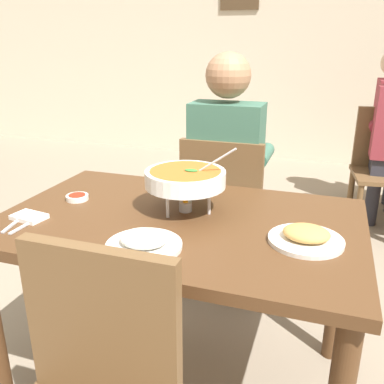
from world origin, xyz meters
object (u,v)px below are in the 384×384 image
(diner_main, at_px, (228,165))
(curry_bowl, at_px, (186,179))
(dining_table_main, at_px, (179,245))
(sauce_dish, at_px, (77,197))
(rice_plate, at_px, (144,242))
(chair_bg_middle, at_px, (384,163))
(appetizer_plate, at_px, (306,237))
(chair_diner_main, at_px, (225,209))

(diner_main, height_order, curry_bowl, diner_main)
(dining_table_main, distance_m, sauce_dish, 0.48)
(rice_plate, distance_m, sauce_dish, 0.53)
(curry_bowl, bearing_deg, chair_bg_middle, 64.83)
(rice_plate, height_order, appetizer_plate, same)
(dining_table_main, bearing_deg, chair_bg_middle, 65.56)
(chair_diner_main, bearing_deg, sauce_dish, -124.87)
(appetizer_plate, xyz_separation_m, chair_bg_middle, (0.44, 2.02, -0.25))
(rice_plate, bearing_deg, dining_table_main, 85.02)
(rice_plate, xyz_separation_m, chair_bg_middle, (0.91, 2.21, -0.25))
(curry_bowl, relative_size, rice_plate, 1.39)
(chair_diner_main, distance_m, curry_bowl, 0.73)
(diner_main, relative_size, rice_plate, 5.46)
(chair_diner_main, bearing_deg, chair_bg_middle, 54.69)
(curry_bowl, height_order, sauce_dish, curry_bowl)
(rice_plate, height_order, chair_bg_middle, chair_bg_middle)
(curry_bowl, xyz_separation_m, sauce_dish, (-0.46, -0.03, -0.12))
(rice_plate, relative_size, appetizer_plate, 1.00)
(diner_main, xyz_separation_m, sauce_dish, (-0.46, -0.69, 0.01))
(dining_table_main, bearing_deg, curry_bowl, 87.13)
(rice_plate, relative_size, chair_bg_middle, 0.27)
(chair_diner_main, height_order, curry_bowl, curry_bowl)
(chair_diner_main, distance_m, rice_plate, 0.99)
(dining_table_main, xyz_separation_m, chair_bg_middle, (0.89, 1.96, -0.12))
(diner_main, bearing_deg, sauce_dish, -123.57)
(curry_bowl, distance_m, rice_plate, 0.35)
(curry_bowl, distance_m, chair_bg_middle, 2.12)
(dining_table_main, relative_size, chair_diner_main, 1.45)
(chair_diner_main, bearing_deg, curry_bowl, -89.67)
(diner_main, distance_m, appetizer_plate, 0.91)
(curry_bowl, distance_m, sauce_dish, 0.48)
(diner_main, relative_size, sauce_dish, 14.56)
(rice_plate, distance_m, chair_bg_middle, 2.41)
(rice_plate, xyz_separation_m, sauce_dish, (-0.44, 0.30, -0.01))
(curry_bowl, bearing_deg, dining_table_main, -92.87)
(chair_diner_main, height_order, chair_bg_middle, same)
(appetizer_plate, distance_m, sauce_dish, 0.92)
(diner_main, relative_size, chair_bg_middle, 1.46)
(appetizer_plate, xyz_separation_m, sauce_dish, (-0.91, 0.10, -0.01))
(chair_diner_main, height_order, diner_main, diner_main)
(curry_bowl, height_order, chair_bg_middle, curry_bowl)
(appetizer_plate, distance_m, chair_bg_middle, 2.08)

